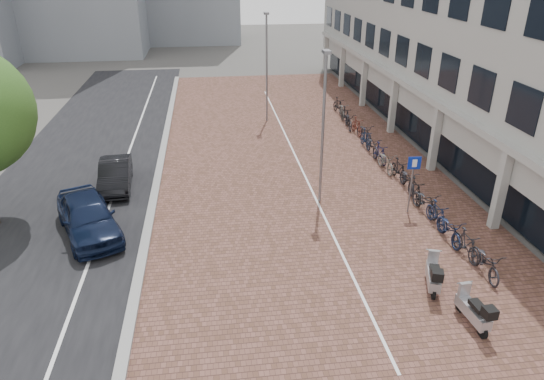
{
  "coord_description": "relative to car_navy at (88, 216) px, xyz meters",
  "views": [
    {
      "loc": [
        -2.37,
        -11.94,
        10.0
      ],
      "look_at": [
        0.0,
        6.0,
        1.3
      ],
      "focal_mm": 32.26,
      "sensor_mm": 36.0,
      "label": 1
    }
  ],
  "objects": [
    {
      "name": "car_dark",
      "position": [
        0.36,
        4.38,
        -0.15
      ],
      "size": [
        1.7,
        4.04,
        1.3
      ],
      "primitive_type": "imported",
      "rotation": [
        0.0,
        0.0,
        0.08
      ],
      "color": "black",
      "rests_on": "ground"
    },
    {
      "name": "bike_row",
      "position": [
        13.9,
        5.03,
        -0.28
      ],
      "size": [
        1.22,
        21.45,
        1.05
      ],
      "color": "#232228",
      "rests_on": "ground"
    },
    {
      "name": "car_navy",
      "position": [
        0.0,
        0.0,
        0.0
      ],
      "size": [
        3.56,
        5.08,
        1.6
      ],
      "primitive_type": "imported",
      "rotation": [
        0.0,
        0.0,
        0.39
      ],
      "color": "black",
      "rests_on": "ground"
    },
    {
      "name": "ground",
      "position": [
        7.33,
        -5.62,
        -0.8
      ],
      "size": [
        140.0,
        140.0,
        0.0
      ],
      "primitive_type": "plane",
      "color": "#474442",
      "rests_on": "ground"
    },
    {
      "name": "lane_line",
      "position": [
        0.33,
        6.38,
        -0.78
      ],
      "size": [
        0.12,
        44.0,
        0.0
      ],
      "primitive_type": "cube",
      "color": "white",
      "rests_on": "street_asphalt"
    },
    {
      "name": "scooter_front",
      "position": [
        11.96,
        -5.12,
        -0.23
      ],
      "size": [
        1.04,
        1.74,
        1.14
      ],
      "primitive_type": null,
      "rotation": [
        0.0,
        0.0,
        -0.33
      ],
      "color": "#A9A9AE",
      "rests_on": "ground"
    },
    {
      "name": "plaza_brick",
      "position": [
        9.33,
        6.38,
        -0.79
      ],
      "size": [
        14.5,
        42.0,
        0.04
      ],
      "primitive_type": "cube",
      "color": "brown",
      "rests_on": "ground"
    },
    {
      "name": "parking_sign",
      "position": [
        13.18,
        0.05,
        0.96
      ],
      "size": [
        0.54,
        0.1,
        2.59
      ],
      "rotation": [
        0.0,
        0.0,
        -0.07
      ],
      "color": "slate",
      "rests_on": "ground"
    },
    {
      "name": "street_asphalt",
      "position": [
        -1.67,
        6.38,
        -0.8
      ],
      "size": [
        8.0,
        50.0,
        0.03
      ],
      "primitive_type": "cube",
      "color": "black",
      "rests_on": "ground"
    },
    {
      "name": "curb",
      "position": [
        2.23,
        6.38,
        -0.73
      ],
      "size": [
        0.35,
        42.0,
        0.14
      ],
      "primitive_type": "cube",
      "color": "gray",
      "rests_on": "ground"
    },
    {
      "name": "lamp_far",
      "position": [
        8.75,
        13.73,
        2.61
      ],
      "size": [
        0.12,
        0.12,
        6.83
      ],
      "primitive_type": "cylinder",
      "color": "slate",
      "rests_on": "ground"
    },
    {
      "name": "lamp_near",
      "position": [
        9.65,
        1.6,
        2.5
      ],
      "size": [
        0.12,
        0.12,
        6.6
      ],
      "primitive_type": "cylinder",
      "color": "slate",
      "rests_on": "ground"
    },
    {
      "name": "scooter_back",
      "position": [
        12.37,
        -6.96,
        -0.23
      ],
      "size": [
        0.64,
        1.69,
        1.14
      ],
      "primitive_type": null,
      "rotation": [
        0.0,
        0.0,
        0.08
      ],
      "color": "#A5A4AA",
      "rests_on": "ground"
    },
    {
      "name": "parking_line",
      "position": [
        9.53,
        6.38,
        -0.77
      ],
      "size": [
        0.1,
        30.0,
        0.0
      ],
      "primitive_type": "cube",
      "color": "white",
      "rests_on": "plaza_brick"
    }
  ]
}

